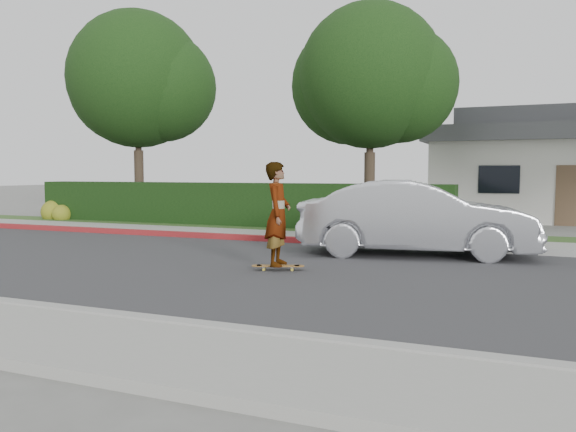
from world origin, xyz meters
name	(u,v)px	position (x,y,z in m)	size (l,w,h in m)	color
ground	(187,265)	(0.00, 0.00, 0.00)	(120.00, 120.00, 0.00)	slate
road	(187,265)	(0.00, 0.00, 0.01)	(60.00, 8.00, 0.01)	#2D2D30
curb_near	(19,307)	(0.00, -4.10, 0.07)	(60.00, 0.20, 0.15)	#9E9E99
curb_far	(270,239)	(0.00, 4.10, 0.07)	(60.00, 0.20, 0.15)	#9E9E99
curb_red_section	(118,231)	(-5.00, 4.10, 0.08)	(12.00, 0.21, 0.15)	maroon
sidewalk_far	(283,236)	(0.00, 5.00, 0.06)	(60.00, 1.60, 0.12)	gray
planting_strip	(303,231)	(0.00, 6.60, 0.05)	(60.00, 1.60, 0.10)	#2D4C1E
hedge	(226,205)	(-3.00, 7.20, 0.75)	(15.00, 1.00, 1.50)	black
flowering_shrub	(56,213)	(-10.01, 6.74, 0.33)	(1.40, 1.00, 0.90)	#2D4C19
tree_left	(140,84)	(-7.51, 8.69, 5.26)	(5.99, 5.21, 8.00)	#33261C
tree_center	(372,81)	(1.49, 9.19, 4.90)	(5.66, 4.84, 7.44)	#33261C
house	(567,166)	(8.00, 16.00, 2.10)	(10.60, 8.60, 4.30)	beige
skateboard	(278,266)	(1.95, 0.09, 0.09)	(1.00, 0.53, 0.09)	gold
skateboarder	(278,214)	(1.95, 0.09, 1.07)	(0.71, 0.47, 1.95)	white
car_silver	(416,218)	(4.02, 3.03, 0.84)	(1.78, 5.09, 1.68)	silver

